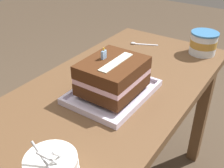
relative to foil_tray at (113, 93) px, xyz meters
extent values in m
cube|color=brown|center=(0.04, 0.03, -0.02)|extent=(1.22, 0.60, 0.04)
cube|color=brown|center=(0.59, -0.21, -0.39)|extent=(0.06, 0.06, 0.68)
cube|color=brown|center=(0.59, 0.27, -0.39)|extent=(0.06, 0.06, 0.68)
cube|color=silver|center=(0.00, 0.00, 0.00)|extent=(0.33, 0.25, 0.01)
cube|color=silver|center=(0.00, -0.12, 0.01)|extent=(0.33, 0.01, 0.02)
cube|color=silver|center=(0.00, 0.12, 0.01)|extent=(0.33, 0.01, 0.02)
cube|color=silver|center=(-0.16, 0.00, 0.01)|extent=(0.01, 0.23, 0.02)
cube|color=silver|center=(0.16, 0.00, 0.01)|extent=(0.01, 0.23, 0.02)
cube|color=#482612|center=(0.00, 0.00, 0.04)|extent=(0.23, 0.19, 0.05)
cube|color=beige|center=(0.00, 0.00, 0.07)|extent=(0.23, 0.19, 0.02)
cube|color=#482612|center=(0.00, 0.00, 0.11)|extent=(0.23, 0.19, 0.05)
cube|color=silver|center=(0.00, -0.01, 0.13)|extent=(0.17, 0.03, 0.00)
cube|color=#8CB7EA|center=(0.00, 0.04, 0.15)|extent=(0.02, 0.01, 0.03)
ellipsoid|color=yellow|center=(0.00, 0.04, 0.17)|extent=(0.01, 0.01, 0.01)
cylinder|color=white|center=(-0.42, -0.11, 0.07)|extent=(0.13, 0.13, 0.03)
cylinder|color=silver|center=(-0.44, -0.11, 0.10)|extent=(0.01, 0.06, 0.07)
cylinder|color=silver|center=(-0.43, -0.12, 0.10)|extent=(0.05, 0.04, 0.06)
cylinder|color=silver|center=(-0.41, -0.13, 0.10)|extent=(0.05, 0.03, 0.06)
cylinder|color=white|center=(0.55, -0.16, 0.04)|extent=(0.13, 0.13, 0.10)
cylinder|color=#B78938|center=(0.55, -0.16, 0.05)|extent=(0.13, 0.13, 0.04)
cylinder|color=teal|center=(0.55, -0.16, 0.10)|extent=(0.13, 0.13, 0.01)
ellipsoid|color=silver|center=(0.46, 0.18, 0.00)|extent=(0.03, 0.03, 0.01)
cube|color=silver|center=(0.49, 0.12, 0.00)|extent=(0.06, 0.11, 0.00)
camera|label=1|loc=(-0.71, -0.48, 0.56)|focal=43.65mm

